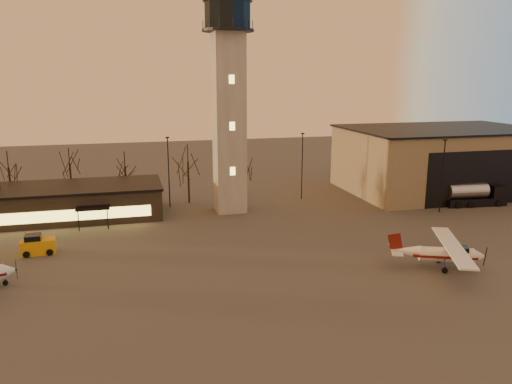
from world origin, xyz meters
TOP-DOWN VIEW (x-y plane):
  - ground at (0.00, 0.00)m, footprint 220.00×220.00m
  - control_tower at (0.00, 30.00)m, footprint 6.80×6.80m
  - hangar at (36.00, 33.98)m, footprint 30.60×20.60m
  - terminal at (-21.99, 31.98)m, footprint 25.40×12.20m
  - light_poles at (0.50, 31.00)m, footprint 58.50×12.25m
  - tree_row at (-13.70, 39.16)m, footprint 37.20×9.20m
  - cessna_front at (16.21, 3.50)m, footprint 9.89×11.93m
  - fuel_truck at (35.03, 24.00)m, footprint 9.13×3.60m
  - service_cart at (-23.24, 18.00)m, footprint 3.48×2.33m

SIDE VIEW (x-z plane):
  - ground at x=0.00m, z-range 0.00..0.00m
  - service_cart at x=-23.24m, z-range -0.25..1.89m
  - cessna_front at x=16.21m, z-range -0.54..2.86m
  - fuel_truck at x=35.03m, z-range -0.35..2.96m
  - terminal at x=-21.99m, z-range 0.01..4.31m
  - hangar at x=36.00m, z-range 0.00..10.30m
  - light_poles at x=0.50m, z-range 0.34..10.48m
  - tree_row at x=-13.70m, z-range 1.54..10.34m
  - control_tower at x=0.00m, z-range 0.03..32.63m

